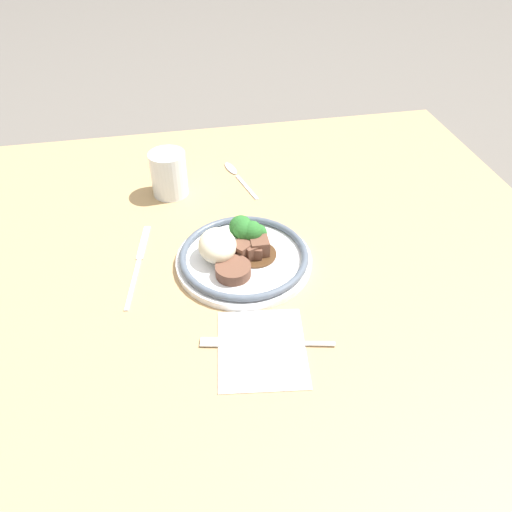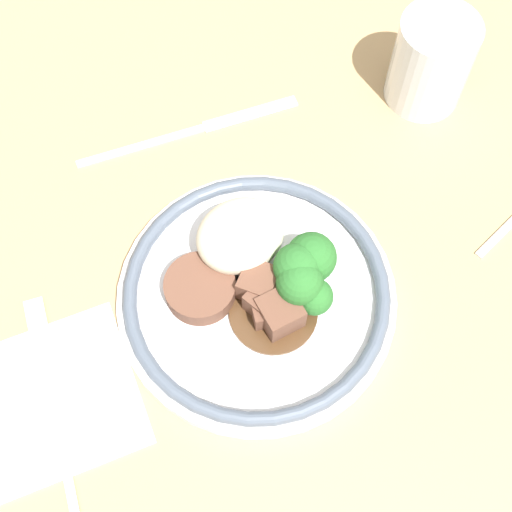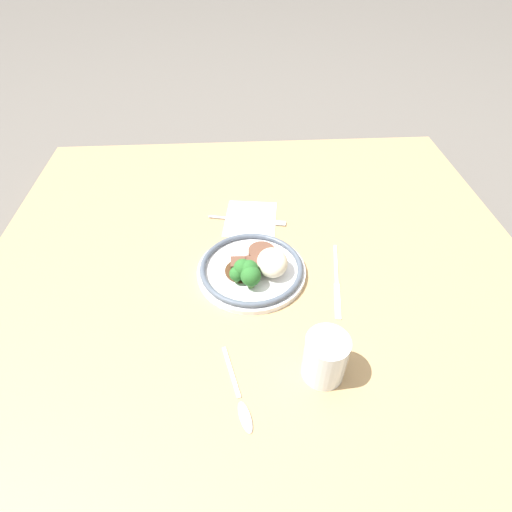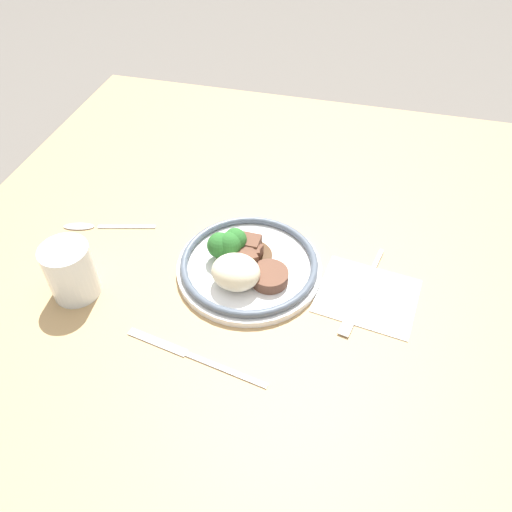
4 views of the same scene
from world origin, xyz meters
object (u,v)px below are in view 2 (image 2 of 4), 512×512
object	(u,v)px
juice_glass	(430,66)
plate	(259,285)
knife	(198,129)
fork	(50,386)

from	to	relation	value
juice_glass	plate	bearing A→B (deg)	-156.63
juice_glass	knife	bearing A→B (deg)	161.63
knife	juice_glass	bearing A→B (deg)	-8.18
plate	fork	size ratio (longest dim) A/B	1.21
plate	juice_glass	size ratio (longest dim) A/B	2.57
juice_glass	fork	distance (m)	0.44
plate	juice_glass	bearing A→B (deg)	23.37
plate	juice_glass	distance (m)	0.26
juice_glass	knife	distance (m)	0.22
plate	fork	world-z (taller)	plate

